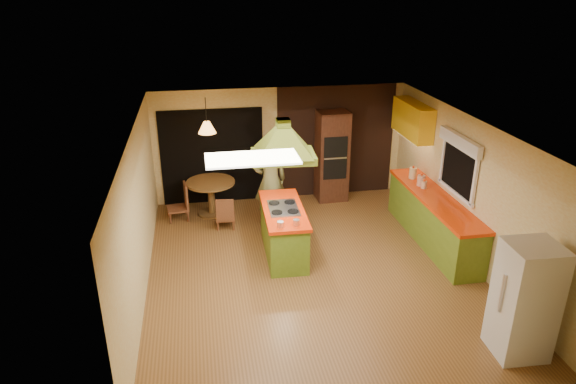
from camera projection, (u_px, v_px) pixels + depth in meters
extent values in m
plane|color=brown|center=(312.00, 269.00, 8.81)|extent=(6.50, 6.50, 0.00)
plane|color=beige|center=(281.00, 144.00, 11.28)|extent=(5.50, 0.00, 5.50)
plane|color=beige|center=(382.00, 326.00, 5.38)|extent=(5.50, 0.00, 5.50)
plane|color=beige|center=(139.00, 216.00, 7.88)|extent=(0.00, 6.50, 6.50)
plane|color=beige|center=(470.00, 191.00, 8.78)|extent=(0.00, 6.50, 6.50)
plane|color=silver|center=(315.00, 128.00, 7.85)|extent=(6.50, 6.50, 0.00)
cube|color=#381E14|center=(336.00, 141.00, 11.47)|extent=(2.64, 0.03, 2.50)
cube|color=black|center=(212.00, 157.00, 11.10)|extent=(2.20, 0.03, 2.10)
cube|color=olive|center=(433.00, 221.00, 9.59)|extent=(0.58, 3.00, 0.86)
cube|color=#E53807|center=(436.00, 198.00, 9.42)|extent=(0.62, 3.05, 0.06)
cube|color=yellow|center=(413.00, 120.00, 10.48)|extent=(0.34, 1.40, 0.70)
cube|color=black|center=(459.00, 167.00, 9.02)|extent=(0.03, 1.16, 0.96)
cube|color=white|center=(460.00, 142.00, 8.83)|extent=(0.10, 1.35, 0.22)
cube|color=white|center=(252.00, 159.00, 6.59)|extent=(1.20, 0.60, 0.03)
cube|color=olive|center=(284.00, 232.00, 9.19)|extent=(0.71, 1.71, 0.83)
cube|color=red|center=(283.00, 210.00, 9.02)|extent=(0.77, 1.79, 0.06)
cube|color=silver|center=(283.00, 208.00, 9.01)|extent=(0.54, 0.76, 0.02)
cube|color=#5E6C1B|center=(283.00, 156.00, 8.64)|extent=(1.11, 0.83, 0.13)
pyramid|color=#5E6C1B|center=(283.00, 127.00, 8.44)|extent=(1.11, 0.83, 0.45)
cube|color=#5E6C1B|center=(283.00, 123.00, 8.41)|extent=(0.22, 0.22, 0.14)
imported|color=brown|center=(270.00, 181.00, 10.10)|extent=(0.76, 0.58, 1.87)
cube|color=silver|center=(525.00, 300.00, 6.59)|extent=(0.69, 0.65, 1.60)
cube|color=#4E2819|center=(332.00, 156.00, 11.28)|extent=(0.68, 0.60, 2.00)
cube|color=black|center=(336.00, 147.00, 10.90)|extent=(0.52, 0.03, 0.45)
cube|color=black|center=(335.00, 169.00, 11.09)|extent=(0.52, 0.03, 0.45)
cylinder|color=brown|center=(210.00, 182.00, 10.58)|extent=(1.01, 1.01, 0.05)
cylinder|color=brown|center=(211.00, 198.00, 10.71)|extent=(0.14, 0.14, 0.70)
cylinder|color=brown|center=(212.00, 213.00, 10.85)|extent=(0.56, 0.56, 0.05)
cone|color=#FF9E3F|center=(207.00, 127.00, 10.13)|extent=(0.44, 0.44, 0.23)
cylinder|color=beige|center=(413.00, 173.00, 10.23)|extent=(0.18, 0.18, 0.22)
cylinder|color=beige|center=(421.00, 180.00, 9.87)|extent=(0.16, 0.16, 0.21)
cylinder|color=beige|center=(424.00, 185.00, 9.76)|extent=(0.12, 0.12, 0.14)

